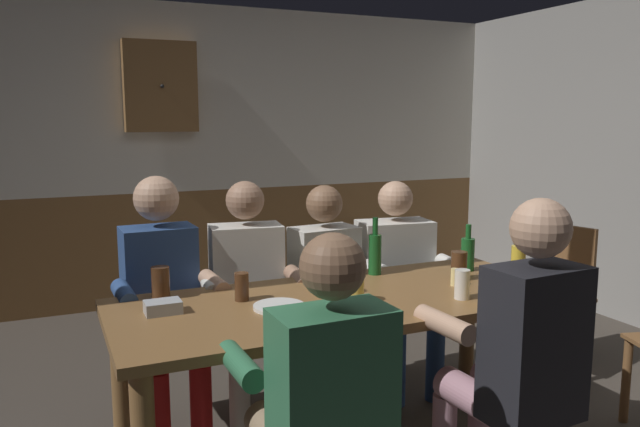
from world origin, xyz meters
TOP-DOWN VIEW (x-y plane):
  - back_wall_upper at (0.00, 2.71)m, footprint 5.55×0.12m
  - back_wall_wainscot at (0.00, 2.71)m, footprint 5.55×0.12m
  - dining_table at (0.00, -0.13)m, footprint 1.97×0.82m
  - person_0 at (-0.66, 0.50)m, footprint 0.50×0.53m
  - person_1 at (-0.23, 0.50)m, footprint 0.54×0.55m
  - person_2 at (0.23, 0.50)m, footprint 0.51×0.52m
  - person_3 at (0.66, 0.51)m, footprint 0.59×0.58m
  - person_4 at (-0.40, -0.75)m, footprint 0.51×0.52m
  - person_5 at (0.39, -0.76)m, footprint 0.50×0.53m
  - chair_empty_near_left at (1.63, 0.33)m, footprint 0.54×0.54m
  - table_candle at (0.54, -0.17)m, footprint 0.04×0.04m
  - condiment_caddy at (-0.75, -0.03)m, footprint 0.14×0.10m
  - plate_0 at (-0.31, -0.16)m, footprint 0.21×0.21m
  - bottle_0 at (0.31, 0.17)m, footprint 0.06×0.06m
  - bottle_1 at (0.77, 0.05)m, footprint 0.07×0.07m
  - bottle_2 at (0.81, -0.28)m, footprint 0.06×0.06m
  - pint_glass_0 at (0.62, -0.09)m, footprint 0.08×0.08m
  - pint_glass_1 at (0.44, -0.35)m, footprint 0.06×0.06m
  - pint_glass_2 at (-0.42, 0.01)m, footprint 0.06×0.06m
  - pint_glass_3 at (-0.72, 0.18)m, footprint 0.08×0.08m
  - pint_glass_4 at (-0.00, -0.07)m, footprint 0.07×0.07m
  - pint_glass_5 at (0.01, -0.21)m, footprint 0.07×0.07m
  - pint_glass_6 at (0.49, -0.47)m, footprint 0.06×0.06m
  - wall_dart_cabinet at (-0.27, 2.58)m, footprint 0.56×0.15m

SIDE VIEW (x-z plane):
  - back_wall_wainscot at x=0.00m, z-range 0.00..0.93m
  - chair_empty_near_left at x=1.63m, z-range 0.04..0.92m
  - person_2 at x=0.23m, z-range 0.06..1.23m
  - person_3 at x=0.66m, z-range 0.07..1.24m
  - person_4 at x=-0.40m, z-range 0.05..1.25m
  - dining_table at x=0.00m, z-range 0.28..1.04m
  - person_1 at x=-0.23m, z-range 0.06..1.27m
  - person_5 at x=0.39m, z-range 0.06..1.32m
  - person_0 at x=-0.66m, z-range 0.06..1.31m
  - plate_0 at x=-0.31m, z-range 0.77..0.78m
  - condiment_caddy at x=-0.75m, z-range 0.77..0.82m
  - table_candle at x=0.54m, z-range 0.77..0.85m
  - pint_glass_4 at x=0.00m, z-range 0.77..0.87m
  - pint_glass_5 at x=0.01m, z-range 0.77..0.88m
  - pint_glass_2 at x=-0.42m, z-range 0.77..0.89m
  - pint_glass_1 at x=0.44m, z-range 0.77..0.89m
  - pint_glass_0 at x=0.62m, z-range 0.77..0.90m
  - pint_glass_3 at x=-0.72m, z-range 0.77..0.90m
  - pint_glass_6 at x=0.49m, z-range 0.77..0.92m
  - bottle_1 at x=0.77m, z-range 0.74..0.97m
  - bottle_2 at x=0.81m, z-range 0.74..1.00m
  - bottle_0 at x=0.31m, z-range 0.73..1.02m
  - back_wall_upper at x=0.00m, z-range 0.93..2.43m
  - wall_dart_cabinet at x=-0.27m, z-range 1.42..2.12m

